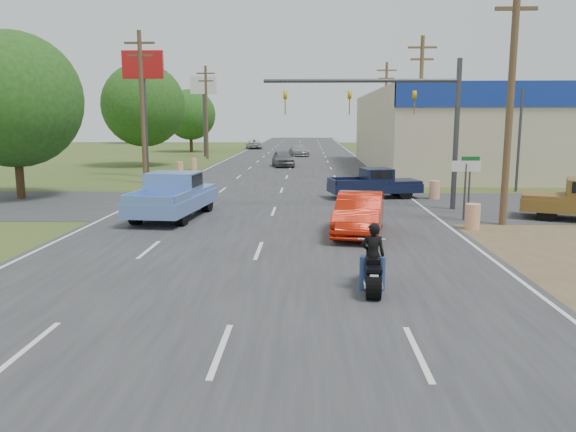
{
  "coord_description": "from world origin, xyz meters",
  "views": [
    {
      "loc": [
        1.59,
        -9.71,
        4.19
      ],
      "look_at": [
        0.98,
        7.2,
        1.3
      ],
      "focal_mm": 35.0,
      "sensor_mm": 36.0,
      "label": 1
    }
  ],
  "objects_px": {
    "motorcycle": "(372,271)",
    "distant_car_white": "(254,144)",
    "navy_pickup": "(377,183)",
    "distant_car_silver": "(299,150)",
    "blue_pickup": "(174,195)",
    "rider": "(373,259)",
    "distant_car_grey": "(283,159)",
    "red_convertible": "(359,214)"
  },
  "relations": [
    {
      "from": "motorcycle",
      "to": "distant_car_silver",
      "type": "xyz_separation_m",
      "value": [
        -2.72,
        53.83,
        0.18
      ]
    },
    {
      "from": "rider",
      "to": "navy_pickup",
      "type": "bearing_deg",
      "value": -93.27
    },
    {
      "from": "navy_pickup",
      "to": "distant_car_white",
      "type": "distance_m",
      "value": 55.12
    },
    {
      "from": "rider",
      "to": "distant_car_grey",
      "type": "bearing_deg",
      "value": -80.23
    },
    {
      "from": "rider",
      "to": "distant_car_silver",
      "type": "relative_size",
      "value": 0.34
    },
    {
      "from": "motorcycle",
      "to": "blue_pickup",
      "type": "distance_m",
      "value": 12.92
    },
    {
      "from": "blue_pickup",
      "to": "distant_car_silver",
      "type": "distance_m",
      "value": 43.51
    },
    {
      "from": "blue_pickup",
      "to": "distant_car_grey",
      "type": "distance_m",
      "value": 27.64
    },
    {
      "from": "motorcycle",
      "to": "navy_pickup",
      "type": "bearing_deg",
      "value": 86.74
    },
    {
      "from": "motorcycle",
      "to": "distant_car_white",
      "type": "relative_size",
      "value": 0.45
    },
    {
      "from": "rider",
      "to": "distant_car_grey",
      "type": "height_order",
      "value": "rider"
    },
    {
      "from": "blue_pickup",
      "to": "distant_car_white",
      "type": "bearing_deg",
      "value": 98.3
    },
    {
      "from": "distant_car_silver",
      "to": "blue_pickup",
      "type": "bearing_deg",
      "value": -105.61
    },
    {
      "from": "red_convertible",
      "to": "distant_car_white",
      "type": "xyz_separation_m",
      "value": [
        -10.0,
        63.85,
        -0.05
      ]
    },
    {
      "from": "blue_pickup",
      "to": "distant_car_white",
      "type": "distance_m",
      "value": 60.41
    },
    {
      "from": "blue_pickup",
      "to": "distant_car_white",
      "type": "height_order",
      "value": "blue_pickup"
    },
    {
      "from": "motorcycle",
      "to": "rider",
      "type": "xyz_separation_m",
      "value": [
        0.0,
        0.07,
        0.29
      ]
    },
    {
      "from": "red_convertible",
      "to": "rider",
      "type": "bearing_deg",
      "value": -83.03
    },
    {
      "from": "motorcycle",
      "to": "red_convertible",
      "type": "bearing_deg",
      "value": 91.38
    },
    {
      "from": "red_convertible",
      "to": "motorcycle",
      "type": "distance_m",
      "value": 7.1
    },
    {
      "from": "red_convertible",
      "to": "blue_pickup",
      "type": "height_order",
      "value": "blue_pickup"
    },
    {
      "from": "rider",
      "to": "navy_pickup",
      "type": "distance_m",
      "value": 17.17
    },
    {
      "from": "blue_pickup",
      "to": "distant_car_silver",
      "type": "xyz_separation_m",
      "value": [
        4.69,
        43.25,
        -0.3
      ]
    },
    {
      "from": "red_convertible",
      "to": "distant_car_grey",
      "type": "distance_m",
      "value": 31.19
    },
    {
      "from": "motorcycle",
      "to": "distant_car_silver",
      "type": "bearing_deg",
      "value": 96.76
    },
    {
      "from": "distant_car_grey",
      "to": "distant_car_silver",
      "type": "height_order",
      "value": "distant_car_grey"
    },
    {
      "from": "motorcycle",
      "to": "distant_car_silver",
      "type": "height_order",
      "value": "distant_car_silver"
    },
    {
      "from": "rider",
      "to": "distant_car_white",
      "type": "distance_m",
      "value": 71.53
    },
    {
      "from": "motorcycle",
      "to": "distant_car_white",
      "type": "height_order",
      "value": "distant_car_white"
    },
    {
      "from": "red_convertible",
      "to": "distant_car_silver",
      "type": "distance_m",
      "value": 46.84
    },
    {
      "from": "blue_pickup",
      "to": "navy_pickup",
      "type": "bearing_deg",
      "value": 40.49
    },
    {
      "from": "distant_car_silver",
      "to": "distant_car_white",
      "type": "bearing_deg",
      "value": 102.75
    },
    {
      "from": "distant_car_white",
      "to": "motorcycle",
      "type": "bearing_deg",
      "value": 92.73
    },
    {
      "from": "blue_pickup",
      "to": "distant_car_silver",
      "type": "bearing_deg",
      "value": 89.95
    },
    {
      "from": "blue_pickup",
      "to": "navy_pickup",
      "type": "distance_m",
      "value": 11.57
    },
    {
      "from": "red_convertible",
      "to": "rider",
      "type": "height_order",
      "value": "rider"
    },
    {
      "from": "distant_car_grey",
      "to": "distant_car_white",
      "type": "distance_m",
      "value": 33.45
    },
    {
      "from": "blue_pickup",
      "to": "distant_car_grey",
      "type": "bearing_deg",
      "value": 88.87
    },
    {
      "from": "blue_pickup",
      "to": "distant_car_grey",
      "type": "xyz_separation_m",
      "value": [
        3.5,
        27.42,
        -0.25
      ]
    },
    {
      "from": "motorcycle",
      "to": "rider",
      "type": "height_order",
      "value": "rider"
    },
    {
      "from": "red_convertible",
      "to": "navy_pickup",
      "type": "relative_size",
      "value": 0.9
    },
    {
      "from": "blue_pickup",
      "to": "navy_pickup",
      "type": "relative_size",
      "value": 1.19
    }
  ]
}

